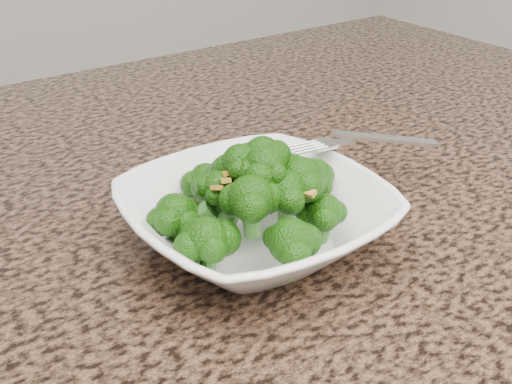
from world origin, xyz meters
TOP-DOWN VIEW (x-y plane):
  - granite_counter at (0.00, 0.30)m, footprint 1.64×1.04m
  - bowl at (0.13, 0.28)m, footprint 0.21×0.21m
  - broccoli_pile at (0.13, 0.28)m, footprint 0.18×0.18m
  - garlic_topping at (0.13, 0.28)m, footprint 0.11×0.11m
  - fork at (0.25, 0.30)m, footprint 0.19×0.09m

SIDE VIEW (x-z plane):
  - granite_counter at x=0.00m, z-range 0.87..0.90m
  - bowl at x=0.13m, z-range 0.90..0.95m
  - fork at x=0.25m, z-range 0.95..0.96m
  - broccoli_pile at x=0.13m, z-range 0.95..1.01m
  - garlic_topping at x=0.13m, z-range 1.01..1.02m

